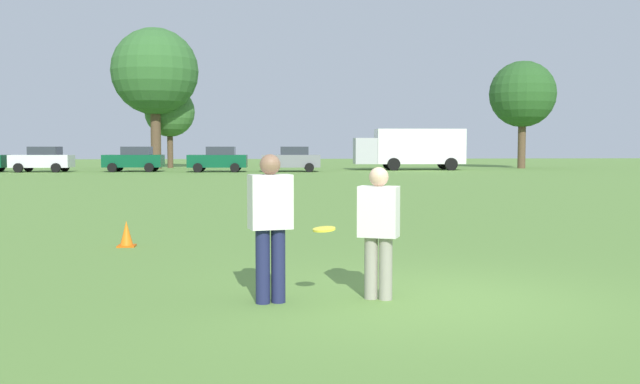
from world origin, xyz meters
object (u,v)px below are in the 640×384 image
(player_thrower, at_px, (270,220))
(traffic_cone, at_px, (126,234))
(player_defender, at_px, (379,226))
(parked_car_mid_left, at_px, (43,159))
(parked_car_center, at_px, (134,159))
(box_truck, at_px, (411,147))
(parked_car_mid_right, at_px, (218,159))
(parked_car_near_right, at_px, (292,159))
(frisbee, at_px, (324,229))

(player_thrower, distance_m, traffic_cone, 5.63)
(player_defender, xyz_separation_m, traffic_cone, (-3.82, 4.90, -0.67))
(parked_car_mid_left, distance_m, parked_car_center, 6.44)
(box_truck, bearing_deg, player_defender, -103.58)
(traffic_cone, relative_size, box_truck, 0.06)
(parked_car_mid_right, distance_m, box_truck, 15.12)
(parked_car_center, bearing_deg, traffic_cone, -81.23)
(traffic_cone, bearing_deg, box_truck, 70.00)
(parked_car_mid_left, distance_m, parked_car_mid_right, 12.58)
(parked_car_near_right, height_order, box_truck, box_truck)
(player_thrower, distance_m, box_truck, 47.54)
(player_thrower, xyz_separation_m, parked_car_mid_left, (-14.98, 44.04, -0.07))
(player_thrower, xyz_separation_m, parked_car_mid_right, (-2.44, 43.01, -0.07))
(player_thrower, distance_m, parked_car_mid_left, 46.52)
(player_defender, height_order, frisbee, player_defender)
(parked_car_mid_right, bearing_deg, frisbee, -85.92)
(player_defender, height_order, parked_car_near_right, parked_car_near_right)
(player_thrower, bearing_deg, parked_car_mid_right, 93.25)
(parked_car_mid_right, bearing_deg, parked_car_mid_left, 175.28)
(player_thrower, relative_size, parked_car_center, 0.41)
(parked_car_mid_right, relative_size, parked_car_near_right, 1.00)
(parked_car_mid_left, height_order, parked_car_mid_right, same)
(parked_car_mid_right, bearing_deg, player_defender, -85.00)
(player_defender, xyz_separation_m, parked_car_mid_right, (-3.75, 42.93, 0.02))
(box_truck, bearing_deg, parked_car_near_right, -162.50)
(parked_car_center, distance_m, parked_car_near_right, 11.44)
(player_thrower, xyz_separation_m, parked_car_near_right, (2.84, 42.89, -0.07))
(frisbee, bearing_deg, player_defender, 13.80)
(parked_car_mid_left, xyz_separation_m, parked_car_near_right, (17.82, -1.16, 0.00))
(player_thrower, bearing_deg, parked_car_near_right, 86.21)
(frisbee, distance_m, parked_car_mid_left, 46.81)
(parked_car_mid_right, distance_m, parked_car_near_right, 5.29)
(parked_car_center, relative_size, parked_car_mid_right, 1.00)
(traffic_cone, distance_m, parked_car_mid_right, 38.03)
(traffic_cone, height_order, parked_car_center, parked_car_center)
(parked_car_center, distance_m, box_truck, 21.01)
(frisbee, distance_m, parked_car_mid_right, 43.20)
(box_truck, bearing_deg, parked_car_mid_left, -176.13)
(parked_car_near_right, xyz_separation_m, box_truck, (9.53, 3.01, 0.83))
(player_thrower, height_order, parked_car_near_right, parked_car_near_right)
(player_thrower, height_order, box_truck, box_truck)
(parked_car_center, bearing_deg, box_truck, 4.97)
(box_truck, bearing_deg, traffic_cone, -110.00)
(parked_car_mid_left, xyz_separation_m, parked_car_mid_right, (12.53, -1.03, 0.00))
(parked_car_near_right, relative_size, box_truck, 0.50)
(frisbee, xyz_separation_m, parked_car_center, (-9.17, 44.16, 0.04))
(traffic_cone, bearing_deg, parked_car_center, 98.77)
(parked_car_center, relative_size, parked_car_near_right, 1.00)
(traffic_cone, height_order, parked_car_mid_right, parked_car_mid_right)
(frisbee, relative_size, parked_car_mid_left, 0.06)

